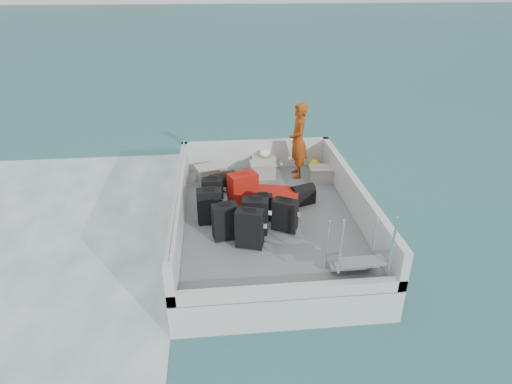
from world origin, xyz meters
The scene contains 24 objects.
ground centered at (0.00, 0.00, 0.00)m, with size 160.00×160.00×0.00m, color #164F4D.
wake_foam centered at (-4.80, 0.00, 0.00)m, with size 10.00×10.00×0.00m, color white.
ferry_hull centered at (0.00, 0.00, 0.30)m, with size 3.60×5.00×0.60m, color silver.
deck centered at (0.00, 0.00, 0.61)m, with size 3.30×4.70×0.02m, color slate.
deck_fittings centered at (0.35, -0.32, 0.99)m, with size 3.60×5.00×0.90m.
suitcase_0 centered at (-0.88, -0.75, 0.97)m, with size 0.45×0.25×0.69m, color black.
suitcase_1 centered at (-1.15, -0.15, 0.97)m, with size 0.47×0.27×0.70m, color black.
suitcase_2 centered at (-1.09, 0.52, 0.92)m, with size 0.42×0.25×0.61m, color black.
suitcase_3 centered at (-0.46, -1.04, 0.98)m, with size 0.47×0.28×0.72m, color black.
suitcase_4 centered at (-0.33, -0.60, 0.97)m, with size 0.47×0.28×0.69m, color black.
suitcase_5 centered at (-0.48, 0.38, 1.00)m, with size 0.56×0.33×0.76m, color #AA130D.
suitcase_6 centered at (0.24, -0.57, 0.93)m, with size 0.45×0.27×0.62m, color black.
suitcase_7 centered at (-0.13, -0.13, 0.88)m, with size 0.37×0.21×0.53m, color black.
suitcase_8 centered at (0.24, 0.38, 0.79)m, with size 0.57×0.86×0.34m, color #AA130D.
duffel_0 centered at (-0.86, 1.25, 0.78)m, with size 0.57×0.30×0.32m, color black, non-canonical shape.
duffel_1 centered at (-0.47, 1.02, 0.78)m, with size 0.52×0.30×0.32m, color black, non-canonical shape.
duffel_2 centered at (0.78, 0.45, 0.78)m, with size 0.48×0.30×0.32m, color black, non-canonical shape.
crate_0 centered at (-1.14, 1.69, 0.80)m, with size 0.60×0.41×0.36m, color #A7A491.
crate_1 centered at (0.10, 1.81, 0.79)m, with size 0.56×0.39×0.34m, color #A7A491.
crate_2 centered at (0.18, 2.20, 0.78)m, with size 0.54×0.37×0.33m, color #A7A491.
crate_3 centered at (1.42, 1.46, 0.78)m, with size 0.54×0.37×0.33m, color #A7A491.
yellow_bag centered at (1.43, 2.20, 0.73)m, with size 0.28×0.26×0.22m, color yellow.
white_bag centered at (0.18, 2.20, 1.04)m, with size 0.24×0.24×0.18m, color white.
passenger centered at (0.92, 1.83, 1.50)m, with size 0.65×0.42×1.76m, color #D25213.
Camera 1 is at (-0.99, -7.34, 4.93)m, focal length 30.00 mm.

